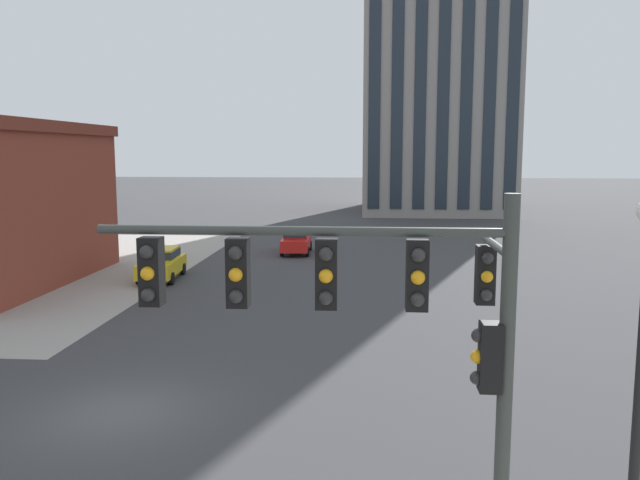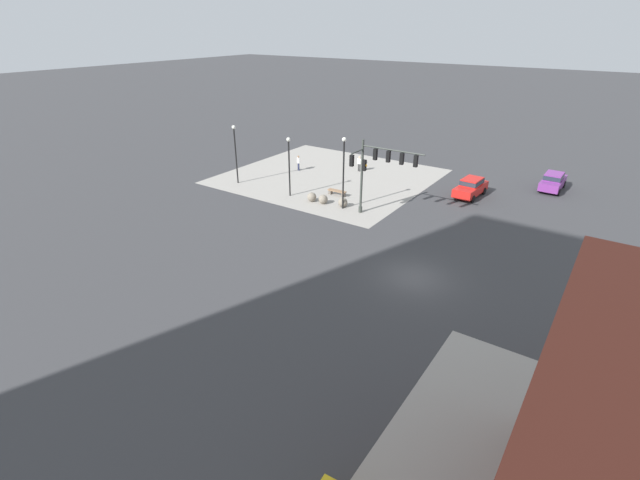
# 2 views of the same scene
# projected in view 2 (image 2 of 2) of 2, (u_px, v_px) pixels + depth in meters

# --- Properties ---
(ground_plane) EXTENTS (320.00, 320.00, 0.00)m
(ground_plane) POSITION_uv_depth(u_px,v_px,m) (413.00, 277.00, 29.00)
(ground_plane) COLOR #38383A
(sidewalk_corner_slab) EXTENTS (20.00, 19.00, 0.02)m
(sidewalk_corner_slab) POSITION_uv_depth(u_px,v_px,m) (329.00, 176.00, 47.93)
(sidewalk_corner_slab) COLOR gray
(sidewalk_corner_slab) RESTS_ON ground
(traffic_signal_main) EXTENTS (5.44, 2.09, 6.26)m
(traffic_signal_main) POSITION_uv_depth(u_px,v_px,m) (376.00, 166.00, 36.24)
(traffic_signal_main) COLOR #383D38
(traffic_signal_main) RESTS_ON ground
(bollard_sphere_curb_a) EXTENTS (0.83, 0.83, 0.83)m
(bollard_sphere_curb_a) POSITION_uv_depth(u_px,v_px,m) (343.00, 202.00, 39.88)
(bollard_sphere_curb_a) COLOR gray
(bollard_sphere_curb_a) RESTS_ON ground
(bollard_sphere_curb_b) EXTENTS (0.83, 0.83, 0.83)m
(bollard_sphere_curb_b) POSITION_uv_depth(u_px,v_px,m) (323.00, 199.00, 40.58)
(bollard_sphere_curb_b) COLOR gray
(bollard_sphere_curb_b) RESTS_ON ground
(bollard_sphere_curb_c) EXTENTS (0.83, 0.83, 0.83)m
(bollard_sphere_curb_c) POSITION_uv_depth(u_px,v_px,m) (312.00, 197.00, 41.11)
(bollard_sphere_curb_c) COLOR gray
(bollard_sphere_curb_c) RESTS_ON ground
(bench_near_signal) EXTENTS (1.81, 0.52, 0.49)m
(bench_near_signal) POSITION_uv_depth(u_px,v_px,m) (337.00, 192.00, 42.57)
(bench_near_signal) COLOR #8E6B4C
(bench_near_signal) RESTS_ON ground
(pedestrian_near_bench) EXTENTS (0.55, 0.24, 1.66)m
(pedestrian_near_bench) POSITION_uv_depth(u_px,v_px,m) (359.00, 163.00, 49.16)
(pedestrian_near_bench) COLOR #333333
(pedestrian_near_bench) RESTS_ON ground
(pedestrian_at_curb) EXTENTS (0.49, 0.34, 1.65)m
(pedestrian_at_curb) POSITION_uv_depth(u_px,v_px,m) (298.00, 162.00, 49.46)
(pedestrian_at_curb) COLOR #232847
(pedestrian_at_curb) RESTS_ON ground
(street_lamp_corner_near) EXTENTS (0.36, 0.36, 6.22)m
(street_lamp_corner_near) POSITION_uv_depth(u_px,v_px,m) (344.00, 166.00, 38.05)
(street_lamp_corner_near) COLOR black
(street_lamp_corner_near) RESTS_ON ground
(street_lamp_mid_sidewalk) EXTENTS (0.36, 0.36, 5.46)m
(street_lamp_mid_sidewalk) POSITION_uv_depth(u_px,v_px,m) (289.00, 160.00, 41.15)
(street_lamp_mid_sidewalk) COLOR black
(street_lamp_mid_sidewalk) RESTS_ON ground
(street_lamp_corner_far) EXTENTS (0.36, 0.36, 5.76)m
(street_lamp_corner_far) POSITION_uv_depth(u_px,v_px,m) (235.00, 148.00, 44.48)
(street_lamp_corner_far) COLOR black
(street_lamp_corner_far) RESTS_ON ground
(car_main_northbound_near) EXTENTS (2.14, 4.52, 1.68)m
(car_main_northbound_near) POSITION_uv_depth(u_px,v_px,m) (471.00, 187.00, 42.15)
(car_main_northbound_near) COLOR red
(car_main_northbound_near) RESTS_ON ground
(car_main_northbound_far) EXTENTS (1.96, 4.43, 1.68)m
(car_main_northbound_far) POSITION_uv_depth(u_px,v_px,m) (553.00, 181.00, 43.72)
(car_main_northbound_far) COLOR #7A3389
(car_main_northbound_far) RESTS_ON ground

